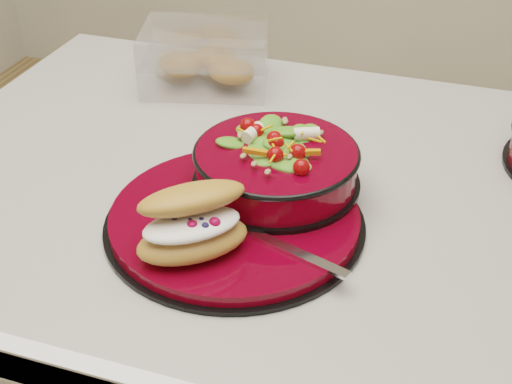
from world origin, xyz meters
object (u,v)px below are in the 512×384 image
(salad_bowl, at_px, (276,161))
(dinner_plate, at_px, (235,219))
(croissant, at_px, (194,223))
(fork, at_px, (273,242))
(pastry_box, at_px, (206,58))

(salad_bowl, bearing_deg, dinner_plate, -111.02)
(dinner_plate, distance_m, salad_bowl, 0.09)
(dinner_plate, bearing_deg, salad_bowl, 68.98)
(croissant, relative_size, fork, 0.83)
(croissant, height_order, pastry_box, pastry_box)
(dinner_plate, height_order, croissant, croissant)
(fork, bearing_deg, dinner_plate, 73.07)
(salad_bowl, relative_size, fork, 1.19)
(salad_bowl, height_order, croissant, salad_bowl)
(dinner_plate, xyz_separation_m, salad_bowl, (0.03, 0.07, 0.04))
(croissant, xyz_separation_m, fork, (0.08, 0.04, -0.03))
(salad_bowl, distance_m, fork, 0.12)
(pastry_box, bearing_deg, fork, -74.23)
(dinner_plate, xyz_separation_m, fork, (0.06, -0.04, 0.01))
(fork, height_order, pastry_box, pastry_box)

